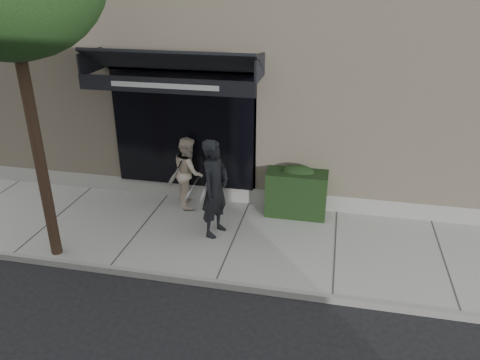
# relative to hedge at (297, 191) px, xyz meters

# --- Properties ---
(ground) EXTENTS (80.00, 80.00, 0.00)m
(ground) POSITION_rel_hedge_xyz_m (-1.10, -1.25, -0.66)
(ground) COLOR black
(ground) RESTS_ON ground
(sidewalk) EXTENTS (20.00, 3.00, 0.12)m
(sidewalk) POSITION_rel_hedge_xyz_m (-1.10, -1.25, -0.60)
(sidewalk) COLOR gray
(sidewalk) RESTS_ON ground
(curb) EXTENTS (20.00, 0.10, 0.14)m
(curb) POSITION_rel_hedge_xyz_m (-1.10, -2.80, -0.59)
(curb) COLOR gray
(curb) RESTS_ON ground
(building_facade) EXTENTS (14.30, 8.04, 5.64)m
(building_facade) POSITION_rel_hedge_xyz_m (-1.11, 3.71, 2.08)
(building_facade) COLOR beige
(building_facade) RESTS_ON ground
(hedge) EXTENTS (1.30, 0.70, 1.14)m
(hedge) POSITION_rel_hedge_xyz_m (0.00, 0.00, 0.00)
(hedge) COLOR black
(hedge) RESTS_ON sidewalk
(pedestrian_front) EXTENTS (0.90, 0.92, 2.01)m
(pedestrian_front) POSITION_rel_hedge_xyz_m (-1.51, -1.20, 0.47)
(pedestrian_front) COLOR black
(pedestrian_front) RESTS_ON sidewalk
(pedestrian_back) EXTENTS (0.87, 0.96, 1.62)m
(pedestrian_back) POSITION_rel_hedge_xyz_m (-2.43, -0.07, 0.27)
(pedestrian_back) COLOR beige
(pedestrian_back) RESTS_ON sidewalk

